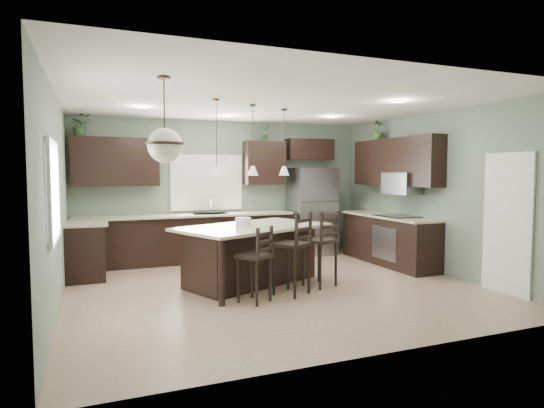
{
  "coord_description": "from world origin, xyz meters",
  "views": [
    {
      "loc": [
        -2.58,
        -6.33,
        1.76
      ],
      "look_at": [
        0.1,
        0.4,
        1.25
      ],
      "focal_mm": 30.0,
      "sensor_mm": 36.0,
      "label": 1
    }
  ],
  "objects_px": {
    "kitchen_island": "(253,255)",
    "bar_stool_center": "(291,253)",
    "bar_stool_right": "(320,249)",
    "bar_stool_left": "(254,264)",
    "refrigerator": "(312,211)",
    "serving_dish": "(243,222)",
    "plant_back_left": "(80,125)"
  },
  "relations": [
    {
      "from": "refrigerator",
      "to": "bar_stool_center",
      "type": "xyz_separation_m",
      "value": [
        -1.73,
        -2.8,
        -0.33
      ]
    },
    {
      "from": "refrigerator",
      "to": "kitchen_island",
      "type": "distance_m",
      "value": 2.9
    },
    {
      "from": "bar_stool_right",
      "to": "bar_stool_left",
      "type": "bearing_deg",
      "value": -179.42
    },
    {
      "from": "refrigerator",
      "to": "plant_back_left",
      "type": "xyz_separation_m",
      "value": [
        -4.52,
        0.21,
        1.67
      ]
    },
    {
      "from": "serving_dish",
      "to": "bar_stool_left",
      "type": "relative_size",
      "value": 0.23
    },
    {
      "from": "refrigerator",
      "to": "serving_dish",
      "type": "distance_m",
      "value": 3.05
    },
    {
      "from": "refrigerator",
      "to": "bar_stool_right",
      "type": "xyz_separation_m",
      "value": [
        -1.13,
        -2.52,
        -0.34
      ]
    },
    {
      "from": "plant_back_left",
      "to": "bar_stool_right",
      "type": "bearing_deg",
      "value": -38.79
    },
    {
      "from": "refrigerator",
      "to": "kitchen_island",
      "type": "xyz_separation_m",
      "value": [
        -2.04,
        -2.01,
        -0.46
      ]
    },
    {
      "from": "refrigerator",
      "to": "bar_stool_center",
      "type": "distance_m",
      "value": 3.31
    },
    {
      "from": "serving_dish",
      "to": "bar_stool_center",
      "type": "height_order",
      "value": "bar_stool_center"
    },
    {
      "from": "bar_stool_center",
      "to": "plant_back_left",
      "type": "xyz_separation_m",
      "value": [
        -2.79,
        3.01,
        2.0
      ]
    },
    {
      "from": "bar_stool_right",
      "to": "plant_back_left",
      "type": "distance_m",
      "value": 4.8
    },
    {
      "from": "kitchen_island",
      "to": "refrigerator",
      "type": "bearing_deg",
      "value": 21.73
    },
    {
      "from": "bar_stool_left",
      "to": "bar_stool_right",
      "type": "relative_size",
      "value": 0.89
    },
    {
      "from": "refrigerator",
      "to": "bar_stool_center",
      "type": "height_order",
      "value": "refrigerator"
    },
    {
      "from": "kitchen_island",
      "to": "bar_stool_center",
      "type": "xyz_separation_m",
      "value": [
        0.31,
        -0.79,
        0.13
      ]
    },
    {
      "from": "serving_dish",
      "to": "bar_stool_left",
      "type": "distance_m",
      "value": 1.02
    },
    {
      "from": "bar_stool_right",
      "to": "bar_stool_center",
      "type": "bearing_deg",
      "value": -174.97
    },
    {
      "from": "serving_dish",
      "to": "bar_stool_right",
      "type": "distance_m",
      "value": 1.24
    },
    {
      "from": "kitchen_island",
      "to": "serving_dish",
      "type": "bearing_deg",
      "value": -180.0
    },
    {
      "from": "refrigerator",
      "to": "serving_dish",
      "type": "height_order",
      "value": "refrigerator"
    },
    {
      "from": "bar_stool_left",
      "to": "bar_stool_center",
      "type": "relative_size",
      "value": 0.87
    },
    {
      "from": "bar_stool_left",
      "to": "bar_stool_center",
      "type": "xyz_separation_m",
      "value": [
        0.63,
        0.18,
        0.08
      ]
    },
    {
      "from": "serving_dish",
      "to": "bar_stool_left",
      "type": "bearing_deg",
      "value": -98.72
    },
    {
      "from": "bar_stool_left",
      "to": "refrigerator",
      "type": "bearing_deg",
      "value": 17.69
    },
    {
      "from": "refrigerator",
      "to": "bar_stool_left",
      "type": "distance_m",
      "value": 3.82
    },
    {
      "from": "kitchen_island",
      "to": "bar_stool_left",
      "type": "height_order",
      "value": "bar_stool_left"
    },
    {
      "from": "bar_stool_left",
      "to": "plant_back_left",
      "type": "distance_m",
      "value": 4.38
    },
    {
      "from": "refrigerator",
      "to": "bar_stool_left",
      "type": "xyz_separation_m",
      "value": [
        -2.36,
        -2.98,
        -0.4
      ]
    },
    {
      "from": "plant_back_left",
      "to": "serving_dish",
      "type": "bearing_deg",
      "value": -44.98
    },
    {
      "from": "bar_stool_center",
      "to": "bar_stool_right",
      "type": "height_order",
      "value": "bar_stool_center"
    }
  ]
}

